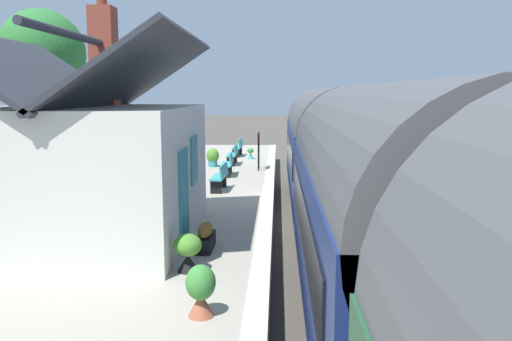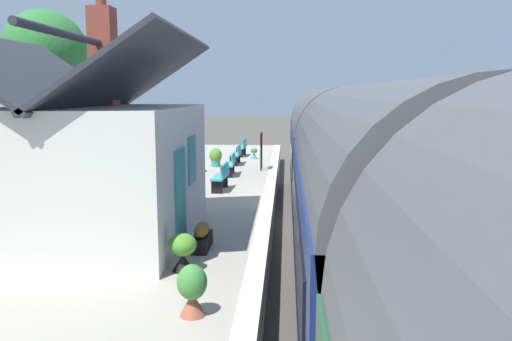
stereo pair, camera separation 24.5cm
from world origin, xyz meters
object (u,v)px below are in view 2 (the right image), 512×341
planter_by_door (199,165)px  planter_corner_building (202,236)px  planter_bench_right (216,157)px  planter_bench_left (192,290)px  bench_platform_end (242,147)px  station_building (89,167)px  train (376,208)px  bench_near_building (222,176)px  planter_edge_far (254,153)px  tree_behind_building (46,54)px  planter_edge_near (183,251)px  station_sign_board (261,142)px  bench_mid_platform (236,154)px  bench_by_lamp (230,164)px

planter_by_door → planter_corner_building: bearing=-170.2°
planter_bench_right → planter_bench_left: (-15.35, -1.74, -0.03)m
planter_bench_right → bench_platform_end: bearing=-12.3°
station_building → planter_by_door: 9.86m
planter_corner_building → train: bearing=-116.6°
bench_near_building → planter_edge_far: size_ratio=2.64×
planter_bench_left → bench_near_building: bearing=4.6°
tree_behind_building → station_building: bearing=-149.6°
planter_bench_left → planter_corner_building: (3.27, 0.39, -0.13)m
planter_edge_near → station_sign_board: (12.63, -0.82, 0.80)m
bench_mid_platform → planter_by_door: (-2.28, 1.31, -0.19)m
bench_mid_platform → planter_edge_near: size_ratio=2.00×
planter_bench_left → planter_edge_near: bearing=15.3°
bench_near_building → planter_edge_near: 7.90m
planter_edge_far → bench_near_building: bearing=176.2°
bench_platform_end → planter_by_door: bench_platform_end is taller
planter_corner_building → planter_edge_far: bearing=-0.6°
station_building → planter_edge_far: 14.48m
station_building → planter_corner_building: size_ratio=6.05×
tree_behind_building → bench_by_lamp: bearing=-71.0°
planter_by_door → tree_behind_building: (-2.97, 4.79, 4.25)m
station_building → planter_bench_left: bearing=-143.2°
station_building → station_sign_board: (10.49, -3.32, -0.41)m
bench_near_building → planter_bench_left: size_ratio=1.84×
train → bench_mid_platform: (14.42, 3.77, -0.81)m
bench_mid_platform → planter_edge_far: 2.24m
bench_by_lamp → planter_corner_building: bench_by_lamp is taller
station_building → planter_edge_near: bearing=-130.5°
bench_platform_end → bench_near_building: bearing=-179.3°
bench_by_lamp → planter_by_door: bearing=58.3°
bench_platform_end → tree_behind_building: bearing=144.1°
bench_by_lamp → planter_corner_building: 9.67m
bench_by_lamp → planter_bench_right: size_ratio=1.73×
bench_mid_platform → bench_by_lamp: size_ratio=0.99×
bench_mid_platform → planter_corner_building: size_ratio=1.47×
station_building → planter_edge_far: station_building is taller
bench_by_lamp → planter_corner_building: bearing=-177.4°
station_building → tree_behind_building: bearing=30.4°
train → bench_mid_platform: size_ratio=21.30×
bench_platform_end → planter_bench_left: 19.24m
bench_platform_end → tree_behind_building: tree_behind_building is taller
station_building → planter_bench_left: size_ratio=7.46×
planter_bench_left → station_sign_board: station_sign_board is taller
planter_edge_far → tree_behind_building: bearing=137.5°
planter_edge_near → train: bearing=-94.5°
bench_platform_end → bench_by_lamp: same height
planter_bench_right → tree_behind_building: size_ratio=0.12×
train → bench_near_building: train is taller
bench_by_lamp → planter_bench_right: (2.43, 0.91, -0.05)m
planter_corner_building → bench_by_lamp: bearing=2.6°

